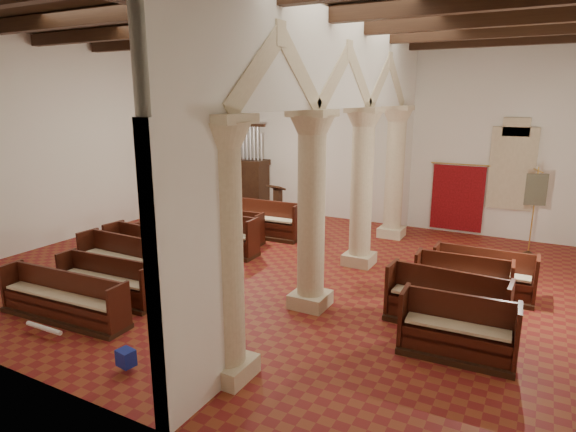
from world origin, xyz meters
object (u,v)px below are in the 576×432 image
Objects in this scene: pipe_organ at (242,175)px; nave_pew_0 at (64,304)px; lectern at (278,206)px; aisle_pew_0 at (456,337)px; processional_banner at (531,227)px.

pipe_organ is 10.17m from nave_pew_0.
pipe_organ is 2.54m from lectern.
nave_pew_0 is at bearing -165.42° from aisle_pew_0.
lectern reaches higher than aisle_pew_0.
pipe_organ is 3.26× the size of lectern.
aisle_pew_0 is at bearing -32.47° from lectern.
pipe_organ reaches higher than processional_banner.
processional_banner is 11.94m from nave_pew_0.
lectern reaches higher than nave_pew_0.
lectern is 9.80m from aisle_pew_0.
lectern is 0.71× the size of aisle_pew_0.
lectern is at bearing 161.72° from processional_banner.
aisle_pew_0 is (-0.87, -6.71, -0.45)m from processional_banner.
lectern is (2.17, -1.04, -0.81)m from pipe_organ.
processional_banner reaches higher than lectern.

